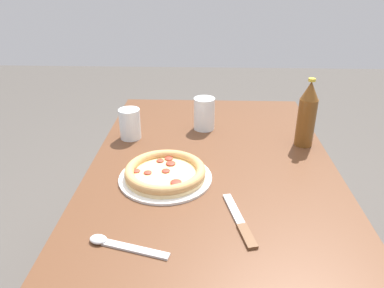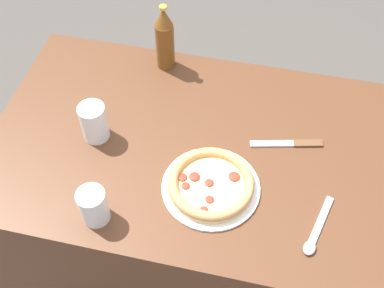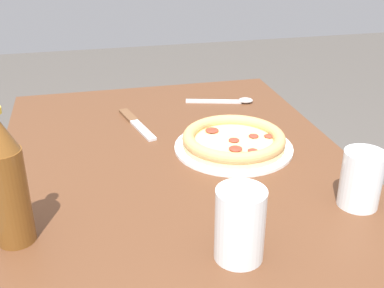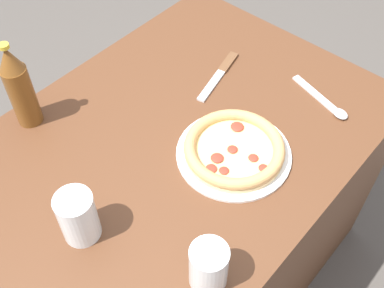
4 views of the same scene
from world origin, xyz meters
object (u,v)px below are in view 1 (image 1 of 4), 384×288
Objects in this scene: pizza_margherita at (165,173)px; glass_cola at (204,115)px; knife at (240,222)px; beer_bottle at (307,114)px; glass_water at (130,125)px; spoon at (116,244)px.

pizza_margherita is 0.40m from glass_cola.
glass_cola is 0.57× the size of knife.
glass_water is at bearing 86.96° from beer_bottle.
glass_water is 0.60m from spoon.
knife is at bearing 150.32° from beer_bottle.
glass_cola is 0.60m from knife.
glass_cola reaches higher than glass_water.
glass_water is 0.51× the size of knife.
knife is (-0.46, 0.26, -0.11)m from beer_bottle.
spoon is (-0.56, 0.56, -0.11)m from beer_bottle.
knife is at bearing -134.35° from pizza_margherita.
spoon is (-0.30, 0.09, -0.02)m from pizza_margherita.
beer_bottle is (0.26, -0.47, 0.10)m from pizza_margherita.
knife is at bearing -72.02° from spoon.
beer_bottle is at bearing -109.87° from glass_cola.
glass_water is 0.64m from beer_bottle.
knife is (-0.59, -0.10, -0.05)m from glass_cola.
pizza_margherita is at bearing -151.10° from glass_water.
beer_bottle is at bearing -61.66° from pizza_margherita.
pizza_margherita is 2.50× the size of glass_water.
pizza_margherita is 0.31m from spoon.
pizza_margherita is at bearing -15.74° from spoon.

